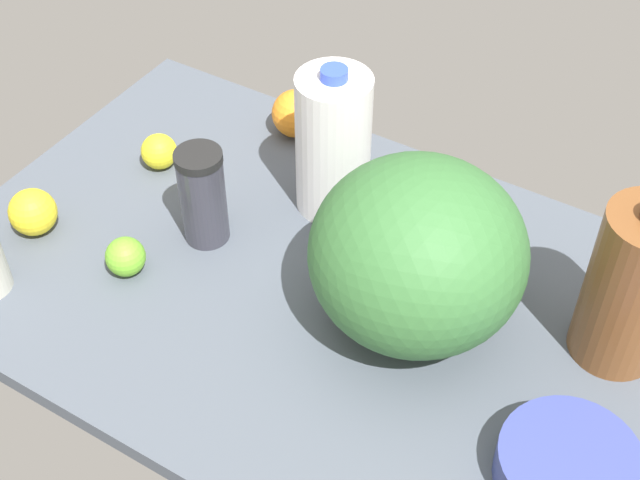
% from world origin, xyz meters
% --- Properties ---
extents(countertop, '(1.20, 0.76, 0.03)m').
position_xyz_m(countertop, '(0.00, 0.00, 0.01)').
color(countertop, '#4B525E').
rests_on(countertop, ground).
extents(shaker_bottle, '(0.08, 0.08, 0.17)m').
position_xyz_m(shaker_bottle, '(0.22, -0.00, 0.12)').
color(shaker_bottle, '#363641').
rests_on(shaker_bottle, countertop).
extents(chocolate_milk_jug, '(0.13, 0.13, 0.28)m').
position_xyz_m(chocolate_milk_jug, '(-0.43, -0.12, 0.16)').
color(chocolate_milk_jug, brown).
rests_on(chocolate_milk_jug, countertop).
extents(milk_jug, '(0.12, 0.12, 0.27)m').
position_xyz_m(milk_jug, '(0.08, -0.18, 0.16)').
color(milk_jug, white).
rests_on(milk_jug, countertop).
extents(watermelon, '(0.31, 0.31, 0.27)m').
position_xyz_m(watermelon, '(-0.15, -0.01, 0.17)').
color(watermelon, '#366D35').
rests_on(watermelon, countertop).
extents(mixing_bowl, '(0.18, 0.18, 0.06)m').
position_xyz_m(mixing_bowl, '(-0.44, 0.13, 0.06)').
color(mixing_bowl, '#38438F').
rests_on(mixing_bowl, countertop).
extents(lemon_beside_bowl, '(0.08, 0.08, 0.08)m').
position_xyz_m(lemon_beside_bowl, '(0.47, 0.13, 0.07)').
color(lemon_beside_bowl, yellow).
rests_on(lemon_beside_bowl, countertop).
extents(lime_far_back, '(0.06, 0.06, 0.06)m').
position_xyz_m(lime_far_back, '(0.28, 0.13, 0.06)').
color(lime_far_back, '#6DB92D').
rests_on(lime_far_back, countertop).
extents(orange_loose, '(0.09, 0.09, 0.09)m').
position_xyz_m(orange_loose, '(0.24, -0.31, 0.07)').
color(orange_loose, orange).
rests_on(orange_loose, countertop).
extents(lemon_near_front, '(0.06, 0.06, 0.06)m').
position_xyz_m(lemon_near_front, '(0.39, -0.10, 0.06)').
color(lemon_near_front, yellow).
rests_on(lemon_near_front, countertop).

